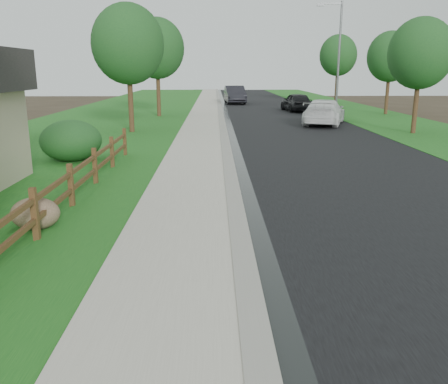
{
  "coord_description": "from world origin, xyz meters",
  "views": [
    {
      "loc": [
        -0.1,
        -3.67,
        3.28
      ],
      "look_at": [
        0.09,
        5.93,
        0.81
      ],
      "focal_mm": 38.0,
      "sensor_mm": 36.0,
      "label": 1
    }
  ],
  "objects_px": {
    "white_suv": "(324,112)",
    "streetlight": "(337,52)",
    "dark_car_mid": "(296,102)",
    "ranch_fence": "(55,196)"
  },
  "relations": [
    {
      "from": "white_suv",
      "to": "streetlight",
      "type": "height_order",
      "value": "streetlight"
    },
    {
      "from": "dark_car_mid",
      "to": "streetlight",
      "type": "distance_m",
      "value": 5.53
    },
    {
      "from": "streetlight",
      "to": "dark_car_mid",
      "type": "bearing_deg",
      "value": 125.01
    },
    {
      "from": "white_suv",
      "to": "dark_car_mid",
      "type": "relative_size",
      "value": 1.21
    },
    {
      "from": "white_suv",
      "to": "dark_car_mid",
      "type": "distance_m",
      "value": 9.93
    },
    {
      "from": "ranch_fence",
      "to": "dark_car_mid",
      "type": "height_order",
      "value": "dark_car_mid"
    },
    {
      "from": "streetlight",
      "to": "white_suv",
      "type": "bearing_deg",
      "value": -108.68
    },
    {
      "from": "ranch_fence",
      "to": "white_suv",
      "type": "height_order",
      "value": "white_suv"
    },
    {
      "from": "white_suv",
      "to": "ranch_fence",
      "type": "bearing_deg",
      "value": 81.52
    },
    {
      "from": "ranch_fence",
      "to": "white_suv",
      "type": "bearing_deg",
      "value": 61.89
    }
  ]
}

